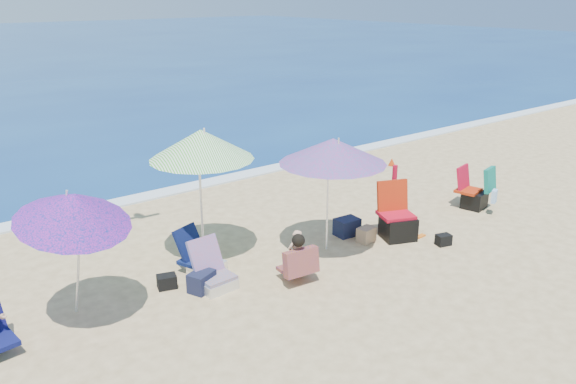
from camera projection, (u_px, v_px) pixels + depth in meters
ground at (342, 270)px, 9.18m from camera, size 120.00×120.00×0.00m
foam at (185, 188)px, 12.97m from camera, size 120.00×0.50×0.04m
umbrella_turquoise at (333, 151)px, 9.26m from camera, size 2.29×2.29×2.00m
umbrella_striped at (201, 145)px, 9.02m from camera, size 1.95×1.95×2.19m
umbrella_blue at (74, 208)px, 7.22m from camera, size 1.81×1.85×1.97m
furled_umbrella at (393, 188)px, 10.88m from camera, size 0.16×0.22×1.25m
chair_navy at (201, 260)px, 9.12m from camera, size 0.70×0.81×0.68m
chair_rainbow at (213, 275)px, 8.60m from camera, size 0.54×0.66×0.71m
camp_chair_left at (397, 222)px, 10.31m from camera, size 0.75×0.76×1.00m
camp_chair_right at (476, 193)px, 11.72m from camera, size 0.68×0.91×0.89m
person_center at (298, 257)px, 8.71m from camera, size 0.57×0.55×0.81m
bag_navy_a at (202, 281)px, 8.51m from camera, size 0.45×0.40×0.29m
bag_black_a at (167, 282)px, 8.60m from camera, size 0.33×0.28×0.20m
bag_tan at (366, 235)px, 10.18m from camera, size 0.34×0.26×0.27m
bag_navy_b at (347, 227)px, 10.46m from camera, size 0.44×0.35×0.31m
bag_black_b at (443, 240)px, 10.06m from camera, size 0.29×0.23×0.19m
orange_item at (420, 236)px, 10.42m from camera, size 0.21×0.10×0.03m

